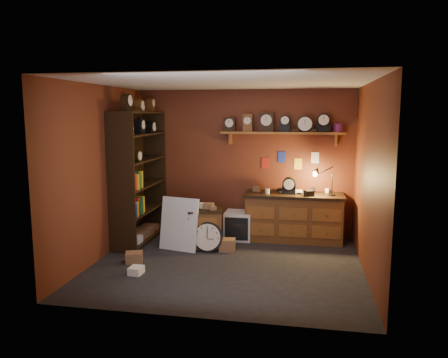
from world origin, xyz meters
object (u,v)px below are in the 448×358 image
Objects in this scene: workbench at (294,214)px; shelving_unit at (137,171)px; big_round_clock at (208,237)px; low_cabinet at (206,226)px.

shelving_unit is at bearing -169.77° from workbench.
shelving_unit is 1.75m from big_round_clock.
shelving_unit is 3.45× the size of low_cabinet.
low_cabinet is 0.29m from big_round_clock.
low_cabinet is at bearing -155.35° from workbench.
shelving_unit reaches higher than big_round_clock.
workbench is at bearing 13.23° from low_cabinet.
workbench is at bearing 33.88° from big_round_clock.
low_cabinet is (-1.47, -0.67, -0.11)m from workbench.
big_round_clock is (-1.38, -0.92, -0.23)m from workbench.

